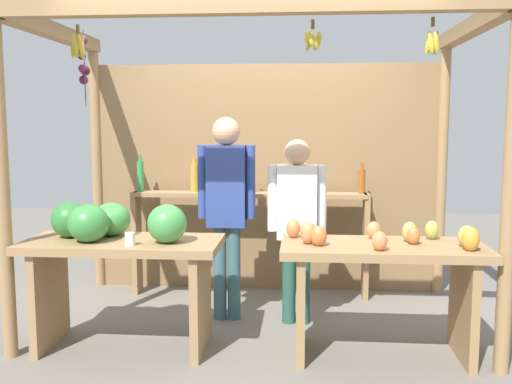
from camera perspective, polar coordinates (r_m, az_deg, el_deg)
The scene contains 7 objects.
ground_plane at distance 4.99m, azimuth 0.17°, elevation -12.50°, with size 12.00×12.00×0.00m, color slate.
market_stall at distance 5.17m, azimuth 0.52°, elevation 4.19°, with size 3.51×1.94×2.47m.
fruit_counter_left at distance 4.33m, azimuth -13.61°, elevation -5.51°, with size 1.43×0.65×1.09m.
fruit_counter_right at distance 4.18m, azimuth 12.45°, elevation -7.60°, with size 1.43×0.64×0.97m.
bottle_shelf_unit at distance 5.48m, azimuth -0.72°, elevation -2.22°, with size 2.26×0.22×1.36m.
vendor_man at distance 4.78m, azimuth -2.95°, elevation -0.66°, with size 0.48×0.23×1.70m.
vendor_woman at distance 4.71m, azimuth 4.07°, elevation -2.30°, with size 0.48×0.21×1.53m.
Camera 1 is at (0.36, -4.70, 1.66)m, focal length 40.34 mm.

